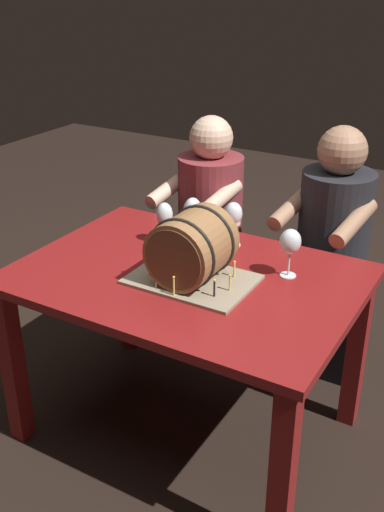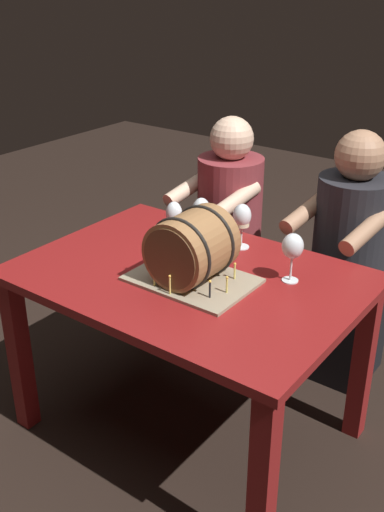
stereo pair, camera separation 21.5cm
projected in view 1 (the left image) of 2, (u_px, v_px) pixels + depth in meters
ground_plane at (188, 426)px, 2.56m from camera, size 8.00×8.00×0.00m
dining_table at (187, 300)px, 2.30m from camera, size 1.25×0.89×0.73m
barrel_cake at (192, 250)px, 2.14m from camera, size 0.44×0.31×0.27m
wine_glass_rose at (193, 213)px, 2.42m from camera, size 0.07×0.07×0.21m
wine_glass_amber at (165, 217)px, 2.45m from camera, size 0.07×0.07×0.17m
wine_glass_white at (233, 216)px, 2.42m from camera, size 0.07×0.07×0.19m
wine_glass_empty at (290, 243)px, 2.18m from camera, size 0.08×0.08×0.18m
person_seated_left at (209, 238)px, 3.07m from camera, size 0.40×0.49×1.13m
person_seated_right at (330, 263)px, 2.78m from camera, size 0.40×0.49×1.16m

